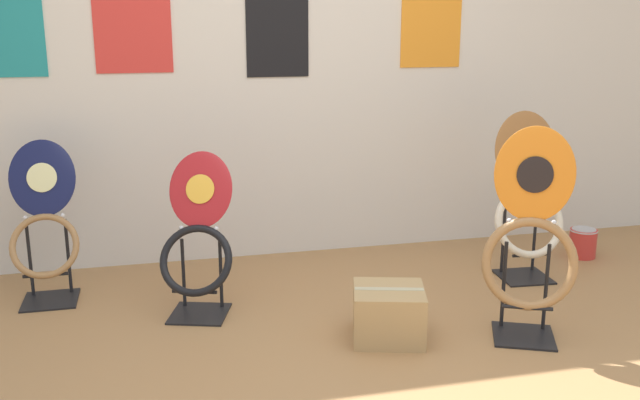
# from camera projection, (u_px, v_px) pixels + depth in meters

# --- Properties ---
(wall_back) EXTENTS (8.00, 0.07, 2.60)m
(wall_back) POSITION_uv_depth(u_px,v_px,m) (276.00, 46.00, 4.28)
(wall_back) COLOR silver
(wall_back) RESTS_ON ground_plane
(toilet_seat_display_woodgrain) EXTENTS (0.42, 0.31, 0.96)m
(toilet_seat_display_woodgrain) POSITION_uv_depth(u_px,v_px,m) (527.00, 203.00, 4.05)
(toilet_seat_display_woodgrain) COLOR black
(toilet_seat_display_woodgrain) RESTS_ON ground_plane
(toilet_seat_display_navy_moon) EXTENTS (0.35, 0.35, 0.85)m
(toilet_seat_display_navy_moon) POSITION_uv_depth(u_px,v_px,m) (44.00, 223.00, 3.74)
(toilet_seat_display_navy_moon) COLOR black
(toilet_seat_display_navy_moon) RESTS_ON ground_plane
(toilet_seat_display_orange_sun) EXTENTS (0.45, 0.37, 1.00)m
(toilet_seat_display_orange_sun) POSITION_uv_depth(u_px,v_px,m) (530.00, 245.00, 3.26)
(toilet_seat_display_orange_sun) COLOR black
(toilet_seat_display_orange_sun) RESTS_ON ground_plane
(toilet_seat_display_crimson_swirl) EXTENTS (0.44, 0.44, 0.81)m
(toilet_seat_display_crimson_swirl) POSITION_uv_depth(u_px,v_px,m) (198.00, 241.00, 3.57)
(toilet_seat_display_crimson_swirl) COLOR black
(toilet_seat_display_crimson_swirl) RESTS_ON ground_plane
(paint_can) EXTENTS (0.17, 0.17, 0.18)m
(paint_can) POSITION_uv_depth(u_px,v_px,m) (583.00, 242.00, 4.49)
(paint_can) COLOR red
(paint_can) RESTS_ON ground_plane
(storage_box) EXTENTS (0.40, 0.39, 0.25)m
(storage_box) POSITION_uv_depth(u_px,v_px,m) (389.00, 314.00, 3.34)
(storage_box) COLOR tan
(storage_box) RESTS_ON ground_plane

